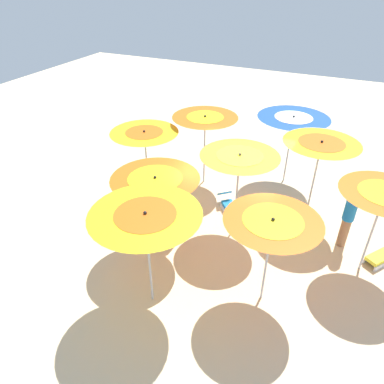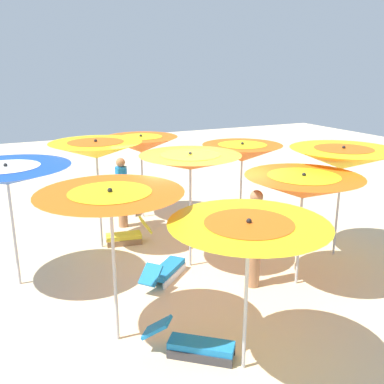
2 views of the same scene
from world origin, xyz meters
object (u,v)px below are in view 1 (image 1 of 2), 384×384
beach_umbrella_1 (205,121)px  beachgoer_1 (349,216)px  beach_umbrella_4 (239,161)px  beach_umbrella_5 (156,185)px  lounger_0 (301,223)px  beachgoer_0 (181,202)px  beach_umbrella_7 (272,228)px  beach_umbrella_2 (145,137)px  beach_umbrella_3 (321,148)px  lounger_3 (383,255)px  beach_umbrella_6 (383,201)px  beach_umbrella_0 (293,122)px  lounger_1 (231,208)px  lounger_2 (170,183)px  beach_umbrella_8 (146,223)px

beach_umbrella_1 → beachgoer_1: bearing=-108.0°
beach_umbrella_4 → beachgoer_1: size_ratio=1.33×
beach_umbrella_1 → beach_umbrella_5: 3.63m
beach_umbrella_1 → beachgoer_1: size_ratio=1.32×
lounger_0 → beachgoer_0: beachgoer_0 is taller
lounger_0 → beachgoer_1: (-0.24, -1.12, 0.76)m
beach_umbrella_5 → beach_umbrella_7: bearing=-100.6°
beach_umbrella_2 → beach_umbrella_3: (0.71, -4.99, 0.31)m
lounger_3 → beachgoer_1: size_ratio=0.59×
beach_umbrella_2 → lounger_3: size_ratio=2.06×
beach_umbrella_6 → beach_umbrella_7: size_ratio=1.02×
beach_umbrella_0 → beachgoer_0: beach_umbrella_0 is taller
lounger_3 → beachgoer_1: 1.29m
beach_umbrella_5 → lounger_3: (1.86, -5.44, -1.74)m
beach_umbrella_6 → lounger_0: size_ratio=2.07×
lounger_0 → lounger_1: size_ratio=0.89×
beach_umbrella_1 → lounger_2: (-0.88, 0.87, -2.01)m
beach_umbrella_7 → lounger_2: bearing=50.9°
lounger_2 → beachgoer_1: beachgoer_1 is taller
beach_umbrella_3 → beach_umbrella_5: (-2.94, 3.37, -0.34)m
lounger_2 → beach_umbrella_4: bearing=105.0°
beach_umbrella_0 → beach_umbrella_8: 6.62m
beach_umbrella_7 → beach_umbrella_8: bearing=115.4°
beach_umbrella_0 → beachgoer_1: size_ratio=1.30×
beach_umbrella_1 → lounger_0: bearing=-109.9°
beach_umbrella_1 → beach_umbrella_6: beach_umbrella_1 is taller
beachgoer_0 → beachgoer_1: beachgoer_0 is taller
beach_umbrella_6 → beachgoer_0: beach_umbrella_6 is taller
beach_umbrella_7 → lounger_3: beach_umbrella_7 is taller
beach_umbrella_4 → beachgoer_0: 1.92m
beach_umbrella_0 → beach_umbrella_7: bearing=-173.2°
beach_umbrella_2 → beach_umbrella_3: beach_umbrella_3 is taller
lounger_0 → lounger_2: (0.40, 4.40, -0.01)m
beach_umbrella_4 → lounger_2: 3.58m
beach_umbrella_6 → lounger_1: bearing=76.8°
lounger_0 → beach_umbrella_1: bearing=80.1°
beach_umbrella_7 → lounger_0: bearing=-7.3°
lounger_0 → lounger_3: size_ratio=1.04×
beach_umbrella_3 → lounger_3: bearing=-117.4°
beach_umbrella_3 → lounger_3: (-1.07, -2.07, -2.08)m
beach_umbrella_1 → beachgoer_0: size_ratio=1.27×
beach_umbrella_5 → lounger_1: beach_umbrella_5 is taller
beach_umbrella_7 → lounger_3: 3.91m
beach_umbrella_3 → beach_umbrella_6: size_ratio=1.09×
beach_umbrella_6 → beachgoer_0: (-0.55, 4.66, -1.03)m
beach_umbrella_2 → lounger_2: bearing=-46.2°
lounger_1 → beach_umbrella_4: bearing=-14.8°
beach_umbrella_7 → lounger_2: (3.28, 4.03, -1.81)m
beach_umbrella_3 → beach_umbrella_5: beach_umbrella_3 is taller
beach_umbrella_4 → beachgoer_0: size_ratio=1.28×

